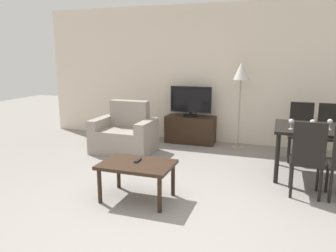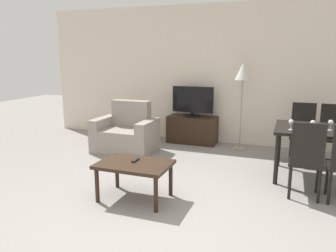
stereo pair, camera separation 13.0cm
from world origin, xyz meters
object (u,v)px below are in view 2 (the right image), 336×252
(tv, at_px, (193,101))
(coffee_table, at_px, (134,167))
(dining_chair_near, at_px, (306,157))
(dining_chair_far_left, at_px, (303,130))
(wine_glass_left, at_px, (331,123))
(dining_chair_far, at_px, (332,132))
(tv_stand, at_px, (192,130))
(floor_lamp, at_px, (243,76))
(remote_primary, at_px, (135,160))
(dining_table, at_px, (322,135))
(wine_glass_right, at_px, (313,123))
(wine_glass_center, at_px, (291,123))
(armchair, at_px, (126,134))

(tv, relative_size, coffee_table, 0.95)
(dining_chair_near, height_order, dining_chair_far_left, same)
(coffee_table, relative_size, wine_glass_left, 5.92)
(dining_chair_far, relative_size, wine_glass_left, 6.60)
(tv_stand, height_order, dining_chair_near, dining_chair_near)
(tv_stand, relative_size, coffee_table, 1.13)
(dining_chair_far, height_order, floor_lamp, floor_lamp)
(tv, bearing_deg, remote_primary, -88.59)
(tv, height_order, dining_table, tv)
(dining_table, distance_m, dining_chair_near, 0.82)
(wine_glass_right, bearing_deg, dining_chair_far_left, 94.30)
(dining_chair_near, relative_size, floor_lamp, 0.60)
(tv_stand, distance_m, wine_glass_left, 2.75)
(tv_stand, relative_size, floor_lamp, 0.61)
(dining_chair_near, relative_size, wine_glass_right, 6.60)
(remote_primary, bearing_deg, tv_stand, 91.41)
(dining_chair_far_left, relative_size, wine_glass_right, 6.60)
(dining_table, xyz_separation_m, dining_chair_far, (0.22, 0.78, -0.12))
(dining_chair_near, height_order, wine_glass_left, dining_chair_near)
(tv, bearing_deg, coffee_table, -88.25)
(wine_glass_left, bearing_deg, wine_glass_right, -154.05)
(dining_chair_far, distance_m, wine_glass_center, 1.24)
(dining_chair_near, bearing_deg, remote_primary, -161.60)
(coffee_table, bearing_deg, wine_glass_center, 35.93)
(tv_stand, bearing_deg, remote_primary, -88.59)
(dining_chair_far, bearing_deg, armchair, -171.85)
(wine_glass_left, distance_m, wine_glass_right, 0.25)
(armchair, distance_m, tv, 1.47)
(tv_stand, bearing_deg, floor_lamp, -7.10)
(dining_table, relative_size, wine_glass_center, 8.50)
(dining_chair_near, relative_size, dining_chair_far, 1.00)
(dining_chair_near, distance_m, wine_glass_center, 0.65)
(remote_primary, bearing_deg, wine_glass_right, 31.23)
(tv_stand, distance_m, wine_glass_center, 2.44)
(tv, relative_size, floor_lamp, 0.51)
(wine_glass_right, bearing_deg, armchair, 170.67)
(tv_stand, relative_size, dining_table, 0.78)
(dining_chair_near, relative_size, remote_primary, 6.42)
(dining_chair_near, bearing_deg, tv_stand, 134.29)
(armchair, distance_m, coffee_table, 2.08)
(coffee_table, bearing_deg, dining_chair_far, 44.04)
(tv_stand, height_order, wine_glass_center, wine_glass_center)
(dining_chair_near, bearing_deg, armchair, 160.08)
(tv, xyz_separation_m, remote_primary, (0.07, -2.71, -0.37))
(remote_primary, height_order, wine_glass_left, wine_glass_left)
(tv_stand, xyz_separation_m, wine_glass_left, (2.31, -1.38, 0.56))
(armchair, height_order, remote_primary, armchair)
(dining_chair_near, distance_m, dining_chair_far, 1.63)
(dining_chair_near, xyz_separation_m, dining_chair_far_left, (0.00, 1.57, 0.00))
(coffee_table, xyz_separation_m, wine_glass_right, (2.00, 1.30, 0.43))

